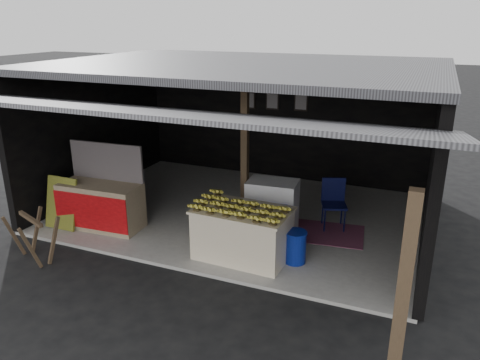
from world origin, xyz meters
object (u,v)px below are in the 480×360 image
at_px(neighbor_stall, 102,203).
at_px(plastic_chair, 334,199).
at_px(white_crate, 272,207).
at_px(water_barrel, 295,248).
at_px(banana_table, 243,233).
at_px(sawhorse, 33,233).

xyz_separation_m(neighbor_stall, plastic_chair, (3.99, 1.67, 0.08)).
bearing_deg(white_crate, neighbor_stall, -166.27).
distance_m(white_crate, neighbor_stall, 3.17).
bearing_deg(neighbor_stall, water_barrel, -2.29).
relative_size(banana_table, water_barrel, 3.10).
height_order(neighbor_stall, water_barrel, neighbor_stall).
bearing_deg(water_barrel, neighbor_stall, -179.04).
height_order(white_crate, sawhorse, white_crate).
xyz_separation_m(white_crate, sawhorse, (-3.28, -2.40, -0.07)).
relative_size(white_crate, water_barrel, 1.95).
bearing_deg(white_crate, plastic_chair, 29.72).
relative_size(sawhorse, water_barrel, 1.74).
height_order(sawhorse, water_barrel, sawhorse).
relative_size(banana_table, white_crate, 1.59).
height_order(banana_table, sawhorse, banana_table).
bearing_deg(plastic_chair, white_crate, -165.21).
height_order(neighbor_stall, sawhorse, neighbor_stall).
bearing_deg(sawhorse, banana_table, 43.82).
bearing_deg(banana_table, water_barrel, 12.87).
distance_m(white_crate, sawhorse, 4.07).
bearing_deg(banana_table, neighbor_stall, -179.66).
distance_m(banana_table, water_barrel, 0.88).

